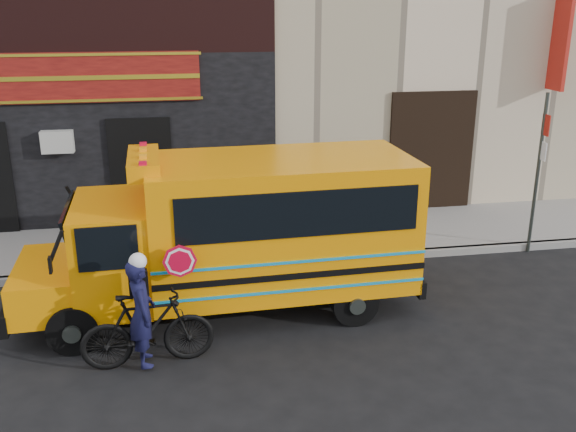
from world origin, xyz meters
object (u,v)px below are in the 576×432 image
(school_bus, at_px, (242,230))
(sign_pole, at_px, (539,168))
(cyclist, at_px, (142,316))
(bicycle, at_px, (148,329))

(school_bus, relative_size, sign_pole, 2.00)
(cyclist, bearing_deg, bicycle, -89.99)
(school_bus, distance_m, sign_pole, 6.71)
(bicycle, height_order, cyclist, cyclist)
(sign_pole, relative_size, bicycle, 1.76)
(sign_pole, height_order, bicycle, sign_pole)
(cyclist, bearing_deg, school_bus, -54.56)
(school_bus, height_order, cyclist, school_bus)
(sign_pole, height_order, cyclist, sign_pole)
(school_bus, xyz_separation_m, sign_pole, (6.49, 1.66, 0.40))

